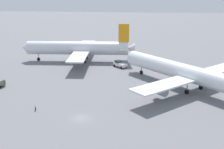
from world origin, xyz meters
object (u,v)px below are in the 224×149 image
(ground_crew_marshaller_foreground, at_px, (35,107))
(airliner_being_pushed, at_px, (187,73))
(pushback_tug, at_px, (120,64))
(airliner_at_gate_left, at_px, (79,48))

(ground_crew_marshaller_foreground, bearing_deg, airliner_being_pushed, 26.25)
(pushback_tug, bearing_deg, ground_crew_marshaller_foreground, -113.02)
(airliner_at_gate_left, xyz_separation_m, airliner_being_pushed, (40.35, -31.27, -0.42))
(airliner_being_pushed, distance_m, pushback_tug, 32.58)
(pushback_tug, bearing_deg, airliner_at_gate_left, 156.56)
(pushback_tug, relative_size, ground_crew_marshaller_foreground, 4.64)
(airliner_at_gate_left, relative_size, ground_crew_marshaller_foreground, 30.18)
(airliner_at_gate_left, height_order, airliner_being_pushed, airliner_at_gate_left)
(airliner_being_pushed, relative_size, pushback_tug, 5.96)
(airliner_being_pushed, relative_size, ground_crew_marshaller_foreground, 27.62)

